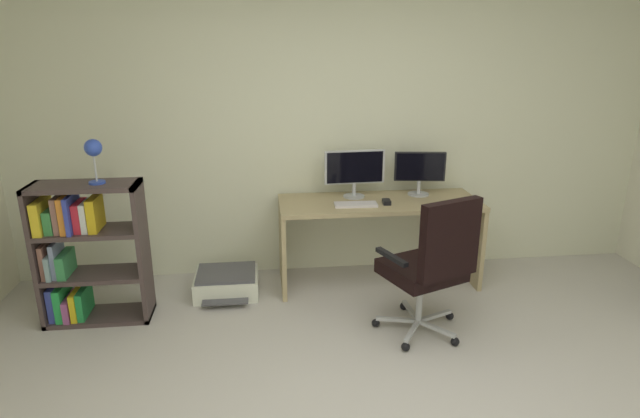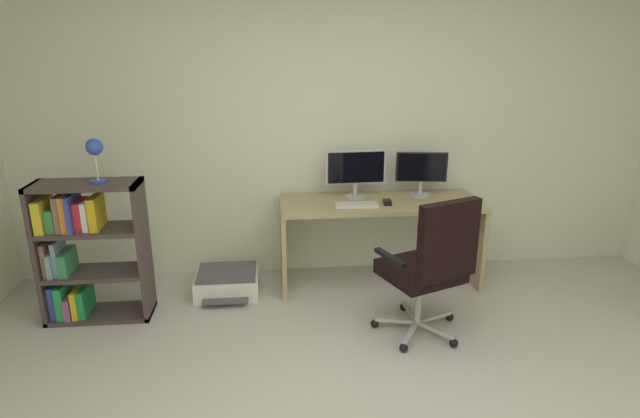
# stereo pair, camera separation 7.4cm
# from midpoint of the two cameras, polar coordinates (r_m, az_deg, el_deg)

# --- Properties ---
(wall_back) EXTENTS (5.52, 0.10, 2.67)m
(wall_back) POSITION_cam_midpoint_polar(r_m,az_deg,el_deg) (4.51, 1.42, 9.67)
(wall_back) COLOR beige
(wall_back) RESTS_ON ground
(desk) EXTENTS (1.65, 0.60, 0.73)m
(desk) POSITION_cam_midpoint_polar(r_m,az_deg,el_deg) (4.37, 5.94, -1.36)
(desk) COLOR tan
(desk) RESTS_ON ground
(monitor_main) EXTENTS (0.51, 0.18, 0.40)m
(monitor_main) POSITION_cam_midpoint_polar(r_m,az_deg,el_deg) (4.34, 3.30, 4.36)
(monitor_main) COLOR #B2B5B7
(monitor_main) RESTS_ON desk
(monitor_secondary) EXTENTS (0.43, 0.18, 0.37)m
(monitor_secondary) POSITION_cam_midpoint_polar(r_m,az_deg,el_deg) (4.47, 10.37, 4.29)
(monitor_secondary) COLOR #B2B5B7
(monitor_secondary) RESTS_ON desk
(keyboard) EXTENTS (0.34, 0.14, 0.02)m
(keyboard) POSITION_cam_midpoint_polar(r_m,az_deg,el_deg) (4.16, 3.41, 0.49)
(keyboard) COLOR silver
(keyboard) RESTS_ON desk
(computer_mouse) EXTENTS (0.07, 0.10, 0.03)m
(computer_mouse) POSITION_cam_midpoint_polar(r_m,az_deg,el_deg) (4.23, 6.78, 0.78)
(computer_mouse) COLOR black
(computer_mouse) RESTS_ON desk
(office_chair) EXTENTS (0.64, 0.68, 1.03)m
(office_chair) POSITION_cam_midpoint_polar(r_m,az_deg,el_deg) (3.59, 11.50, -5.71)
(office_chair) COLOR #B7BABC
(office_chair) RESTS_ON ground
(bookshelf) EXTENTS (0.75, 0.31, 1.04)m
(bookshelf) POSITION_cam_midpoint_polar(r_m,az_deg,el_deg) (4.15, -25.13, -4.34)
(bookshelf) COLOR #423433
(bookshelf) RESTS_ON ground
(desk_lamp) EXTENTS (0.12, 0.12, 0.31)m
(desk_lamp) POSITION_cam_midpoint_polar(r_m,az_deg,el_deg) (3.90, -23.99, 5.73)
(desk_lamp) COLOR blue
(desk_lamp) RESTS_ON bookshelf
(printer) EXTENTS (0.51, 0.52, 0.19)m
(printer) POSITION_cam_midpoint_polar(r_m,az_deg,el_deg) (4.39, -10.63, -7.91)
(printer) COLOR silver
(printer) RESTS_ON ground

